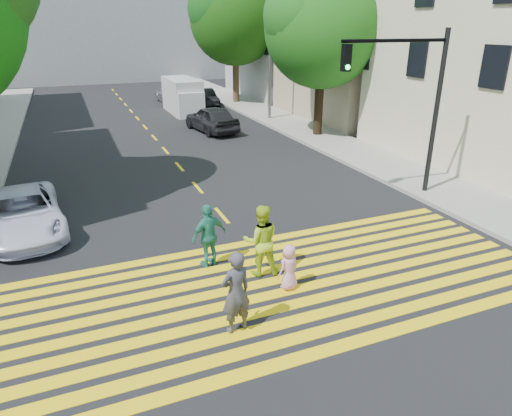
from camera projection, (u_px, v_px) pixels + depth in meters
ground at (308, 314)px, 10.04m from camera, size 120.00×120.00×0.00m
sidewalk_right at (314, 134)px, 25.85m from camera, size 3.00×60.00×0.15m
crosswalk at (283, 285)px, 11.13m from camera, size 13.40×5.30×0.01m
lane_line at (141, 122)px, 29.31m from camera, size 0.12×34.40×0.01m
building_right_tan at (376, 38)px, 29.70m from camera, size 10.00×10.00×10.00m
building_right_grey at (298, 35)px, 39.13m from camera, size 10.00×10.00×10.00m
backdrop_block at (97, 22)px, 48.90m from camera, size 30.00×8.00×12.00m
tree_right_near at (324, 22)px, 23.48m from camera, size 7.29×6.83×8.88m
tree_right_far at (236, 14)px, 33.84m from camera, size 7.84×7.29×9.74m
pedestrian_man at (236, 292)px, 9.19m from camera, size 0.74×0.56×1.82m
pedestrian_woman at (261, 240)px, 11.34m from camera, size 1.05×0.91×1.87m
pedestrian_child at (289, 267)px, 10.81m from camera, size 0.64×0.51×1.15m
pedestrian_extra at (209, 236)px, 11.76m from camera, size 1.09×0.69×1.72m
white_sedan at (23, 213)px, 13.72m from camera, size 2.61×4.83×1.29m
dark_car_near at (211, 119)px, 26.59m from camera, size 2.44×4.66×1.51m
silver_car at (171, 94)px, 36.39m from camera, size 1.87×4.58×1.33m
dark_car_parked at (205, 98)px, 34.29m from camera, size 1.58×4.14×1.35m
white_van at (183, 97)px, 31.97m from camera, size 1.90×4.98×2.34m
traffic_signal at (413, 93)px, 15.36m from camera, size 3.97×0.49×5.82m
street_lamp at (267, 26)px, 27.79m from camera, size 2.27×0.40×10.03m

